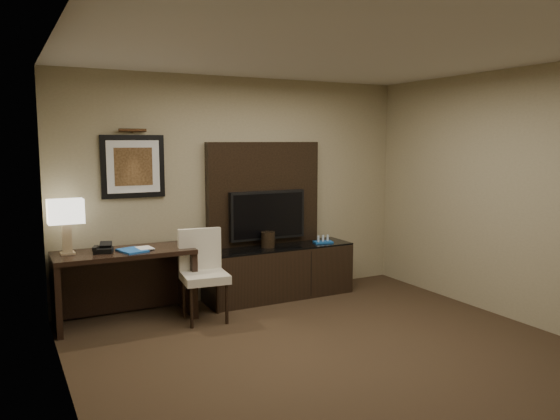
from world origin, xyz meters
TOP-DOWN VIEW (x-y plane):
  - floor at (0.00, 0.00)m, footprint 4.50×5.00m
  - ceiling at (0.00, 0.00)m, footprint 4.50×5.00m
  - wall_back at (0.00, 2.50)m, footprint 4.50×0.01m
  - wall_left at (-2.25, 0.00)m, footprint 0.01×5.00m
  - wall_right at (2.25, 0.00)m, footprint 0.01×5.00m
  - desk at (-1.50, 2.15)m, footprint 1.45×0.63m
  - credenza at (0.39, 2.20)m, footprint 1.87×0.53m
  - tv_wall_panel at (0.30, 2.44)m, footprint 1.50×0.12m
  - tv at (0.30, 2.34)m, footprint 1.00×0.08m
  - artwork at (-1.30, 2.48)m, footprint 0.70×0.04m
  - picture_light at (-1.30, 2.44)m, footprint 0.04×0.04m
  - desk_chair at (-0.74, 1.76)m, footprint 0.53×0.59m
  - table_lamp at (-2.05, 2.24)m, footprint 0.42×0.29m
  - desk_phone at (-1.71, 2.14)m, footprint 0.23×0.22m
  - blue_folder at (-1.43, 2.07)m, footprint 0.31×0.37m
  - book at (-1.37, 2.10)m, footprint 0.16×0.04m
  - ice_bucket at (0.24, 2.20)m, footprint 0.22×0.22m
  - minibar_tray at (0.99, 2.14)m, footprint 0.26×0.19m

SIDE VIEW (x-z plane):
  - floor at x=0.00m, z-range -0.01..0.00m
  - credenza at x=0.39m, z-range 0.00..0.64m
  - desk at x=-1.50m, z-range 0.00..0.77m
  - desk_chair at x=-0.74m, z-range 0.00..0.98m
  - minibar_tray at x=0.99m, z-range 0.64..0.73m
  - ice_bucket at x=0.24m, z-range 0.64..0.83m
  - blue_folder at x=-1.43m, z-range 0.77..0.79m
  - desk_phone at x=-1.71m, z-range 0.77..0.87m
  - book at x=-1.37m, z-range 0.77..0.99m
  - tv at x=0.30m, z-range 0.72..1.32m
  - table_lamp at x=-2.05m, z-range 0.77..1.40m
  - tv_wall_panel at x=0.30m, z-range 0.62..1.92m
  - wall_back at x=0.00m, z-range 0.00..2.70m
  - wall_left at x=-2.25m, z-range 0.00..2.70m
  - wall_right at x=2.25m, z-range 0.00..2.70m
  - artwork at x=-1.30m, z-range 1.30..2.00m
  - picture_light at x=-1.30m, z-range 1.90..2.20m
  - ceiling at x=0.00m, z-range 2.70..2.71m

